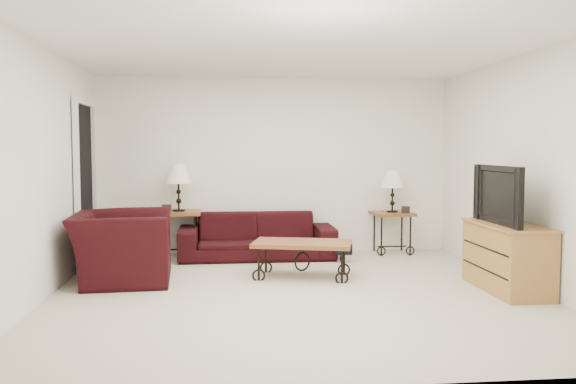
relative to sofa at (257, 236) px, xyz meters
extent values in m
plane|color=beige|center=(0.29, -2.02, -0.31)|extent=(5.00, 5.00, 0.00)
cube|color=white|center=(0.29, 0.48, 0.94)|extent=(5.00, 0.02, 2.50)
cube|color=white|center=(0.29, -4.52, 0.94)|extent=(5.00, 0.02, 2.50)
cube|color=white|center=(-2.21, -2.02, 0.94)|extent=(0.02, 5.00, 2.50)
cube|color=white|center=(2.79, -2.02, 0.94)|extent=(0.02, 5.00, 2.50)
plane|color=white|center=(0.29, -2.02, 2.19)|extent=(5.00, 5.00, 0.00)
cube|color=black|center=(-2.18, -0.37, 0.71)|extent=(0.08, 0.94, 2.04)
imported|color=black|center=(0.00, 0.00, 0.00)|extent=(2.10, 0.82, 0.61)
cube|color=brown|center=(-1.06, 0.18, 0.01)|extent=(0.61, 0.61, 0.64)
cube|color=brown|center=(1.93, 0.18, -0.01)|extent=(0.58, 0.58, 0.59)
cube|color=black|center=(-1.21, 0.03, 0.39)|extent=(0.13, 0.04, 0.11)
cube|color=black|center=(2.08, 0.03, 0.33)|extent=(0.12, 0.03, 0.10)
cube|color=brown|center=(0.46, -1.29, -0.10)|extent=(1.24, 0.86, 0.42)
imported|color=black|center=(-1.59, -1.27, 0.08)|extent=(1.12, 1.26, 0.78)
cube|color=red|center=(-1.44, -1.32, 0.21)|extent=(0.11, 0.36, 0.35)
cube|color=#A9613E|center=(2.52, -2.15, 0.05)|extent=(0.49, 1.18, 0.71)
imported|color=black|center=(2.50, -2.15, 0.71)|extent=(0.14, 1.06, 0.61)
ellipsoid|color=black|center=(1.10, -0.36, -0.09)|extent=(0.41, 0.37, 0.44)
camera|label=1|loc=(-0.43, -8.16, 1.20)|focal=37.74mm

